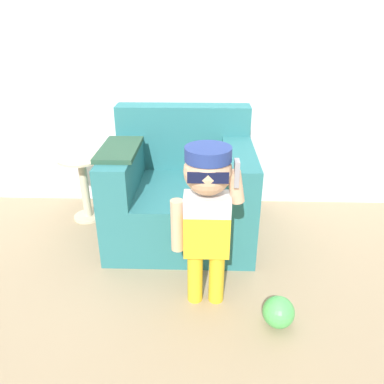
{
  "coord_description": "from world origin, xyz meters",
  "views": [
    {
      "loc": [
        0.26,
        -2.23,
        1.49
      ],
      "look_at": [
        0.2,
        -0.19,
        0.52
      ],
      "focal_mm": 35.0,
      "sensor_mm": 36.0,
      "label": 1
    }
  ],
  "objects_px": {
    "armchair": "(181,191)",
    "toy_ball": "(279,312)",
    "person_child": "(207,205)",
    "side_table": "(84,182)"
  },
  "relations": [
    {
      "from": "armchair",
      "to": "person_child",
      "type": "distance_m",
      "value": 0.83
    },
    {
      "from": "armchair",
      "to": "toy_ball",
      "type": "height_order",
      "value": "armchair"
    },
    {
      "from": "side_table",
      "to": "toy_ball",
      "type": "xyz_separation_m",
      "value": [
        1.33,
        -1.12,
        -0.23
      ]
    },
    {
      "from": "armchair",
      "to": "side_table",
      "type": "bearing_deg",
      "value": 166.96
    },
    {
      "from": "side_table",
      "to": "toy_ball",
      "type": "distance_m",
      "value": 1.75
    },
    {
      "from": "person_child",
      "to": "side_table",
      "type": "height_order",
      "value": "person_child"
    },
    {
      "from": "person_child",
      "to": "toy_ball",
      "type": "distance_m",
      "value": 0.68
    },
    {
      "from": "side_table",
      "to": "armchair",
      "type": "bearing_deg",
      "value": -13.04
    },
    {
      "from": "armchair",
      "to": "toy_ball",
      "type": "distance_m",
      "value": 1.12
    },
    {
      "from": "side_table",
      "to": "toy_ball",
      "type": "bearing_deg",
      "value": -40.06
    }
  ]
}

